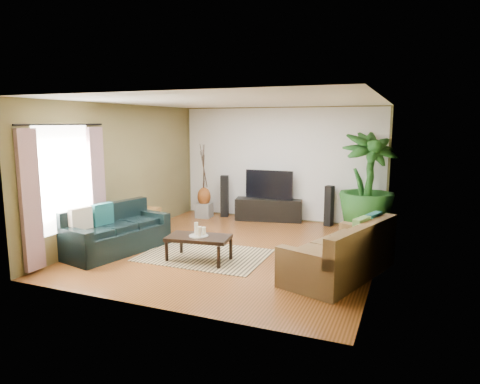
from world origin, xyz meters
The scene contains 28 objects.
floor centered at (0.00, 0.00, 0.00)m, with size 5.50×5.50×0.00m, color brown.
ceiling centered at (0.00, 0.00, 2.70)m, with size 5.50×5.50×0.00m, color white.
wall_back centered at (0.00, 2.75, 1.35)m, with size 5.00×5.00×0.00m, color brown.
wall_front centered at (0.00, -2.75, 1.35)m, with size 5.00×5.00×0.00m, color brown.
wall_left centered at (-2.50, 0.00, 1.35)m, with size 5.50×5.50×0.00m, color brown.
wall_right centered at (2.50, 0.00, 1.35)m, with size 5.50×5.50×0.00m, color brown.
backwall_panel centered at (0.00, 2.74, 1.35)m, with size 4.90×4.90×0.00m, color white.
window_pane centered at (-2.48, -1.60, 1.40)m, with size 1.80×1.80×0.00m, color white.
curtain_near centered at (-2.43, -2.35, 1.15)m, with size 0.08×0.35×2.20m, color gray.
curtain_far centered at (-2.43, -0.85, 1.15)m, with size 0.08×0.35×2.20m, color gray.
curtain_rod centered at (-2.43, -1.60, 2.30)m, with size 0.03×0.03×1.90m, color black.
sofa_left centered at (-1.94, -0.96, 0.42)m, with size 1.92×0.82×0.85m, color black.
sofa_right centered at (2.00, -0.66, 0.42)m, with size 2.08×0.94×0.85m, color brown.
area_rug centered at (-0.37, -0.56, 0.01)m, with size 2.17×1.53×0.01m, color tan.
coffee_table centered at (-0.33, -0.85, 0.22)m, with size 1.05×0.57×0.43m, color black.
candle_tray centered at (-0.33, -0.85, 0.44)m, with size 0.33×0.33×0.01m, color #9A9994.
candle_tall centered at (-0.39, -0.82, 0.55)m, with size 0.07×0.07×0.21m, color beige.
candle_mid centered at (-0.29, -0.89, 0.53)m, with size 0.07×0.07×0.16m, color silver.
candle_short centered at (-0.26, -0.79, 0.51)m, with size 0.07×0.07×0.13m, color #EFE9CA.
tv_stand centered at (-0.19, 2.50, 0.26)m, with size 1.58×0.47×0.53m, color black.
television centered at (-0.19, 2.50, 0.87)m, with size 1.16×0.06×0.69m, color black.
speaker_left centered at (-1.36, 2.50, 0.51)m, with size 0.19×0.21×1.03m, color black.
speaker_right centered at (1.25, 2.50, 0.46)m, with size 0.17×0.18×0.92m, color black.
potted_plant centered at (2.09, 2.23, 1.07)m, with size 1.19×1.19×2.13m, color #1C4D19.
plant_pot centered at (2.09, 2.23, 0.15)m, with size 0.39×0.39×0.31m, color black.
pedestal centered at (-1.78, 2.21, 0.18)m, with size 0.36×0.36×0.36m, color gray.
vase centered at (-1.78, 2.21, 0.52)m, with size 0.33×0.33×0.46m, color brown.
side_table centered at (-2.25, 0.41, 0.26)m, with size 0.49×0.49×0.52m, color olive.
Camera 1 is at (2.98, -7.09, 2.33)m, focal length 32.00 mm.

